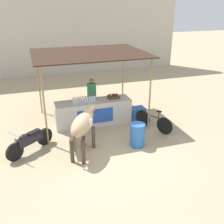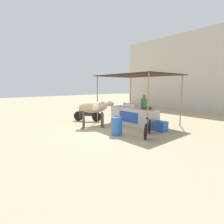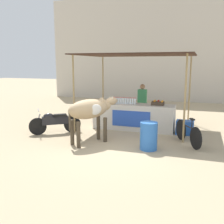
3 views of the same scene
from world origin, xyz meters
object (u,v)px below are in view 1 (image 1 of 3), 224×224
at_px(stall_counter, 93,112).
at_px(motorcycle_parked, 30,141).
at_px(vendor_behind_counter, 92,97).
at_px(cooler_box, 137,113).
at_px(fruit_crate, 114,96).
at_px(cow, 83,125).
at_px(water_barrel, 137,135).
at_px(bicycle_leaning, 153,122).

bearing_deg(stall_counter, motorcycle_parked, -148.72).
bearing_deg(vendor_behind_counter, cooler_box, -26.23).
relative_size(fruit_crate, vendor_behind_counter, 0.27).
bearing_deg(cooler_box, stall_counter, 177.03).
distance_m(vendor_behind_counter, cow, 3.04).
relative_size(fruit_crate, motorcycle_parked, 0.30).
xyz_separation_m(water_barrel, bicycle_leaning, (1.04, 0.89, -0.05)).
height_order(cow, motorcycle_parked, cow).
distance_m(stall_counter, cow, 2.34).
bearing_deg(cow, fruit_crate, 51.76).
relative_size(fruit_crate, cow, 0.25).
relative_size(cooler_box, water_barrel, 0.74).
xyz_separation_m(cow, motorcycle_parked, (-1.65, 0.61, -0.61)).
height_order(fruit_crate, bicycle_leaning, fruit_crate).
height_order(cooler_box, bicycle_leaning, bicycle_leaning).
relative_size(stall_counter, water_barrel, 3.72).
distance_m(cooler_box, motorcycle_parked, 4.58).
distance_m(fruit_crate, cooler_box, 1.28).
relative_size(water_barrel, motorcycle_parked, 0.54).
bearing_deg(stall_counter, cow, -111.42).
distance_m(fruit_crate, vendor_behind_counter, 1.03).
relative_size(stall_counter, motorcycle_parked, 2.02).
distance_m(cow, bicycle_leaning, 3.06).
xyz_separation_m(fruit_crate, cooler_box, (0.99, -0.15, -0.79)).
height_order(fruit_crate, cow, cow).
bearing_deg(cooler_box, cow, -143.27).
bearing_deg(vendor_behind_counter, water_barrel, -73.84).
bearing_deg(fruit_crate, motorcycle_parked, -155.08).
distance_m(water_barrel, cow, 1.93).
xyz_separation_m(fruit_crate, water_barrel, (0.12, -2.22, -0.63)).
height_order(water_barrel, bicycle_leaning, bicycle_leaning).
bearing_deg(cooler_box, vendor_behind_counter, 153.77).
bearing_deg(fruit_crate, water_barrel, -87.02).
xyz_separation_m(cooler_box, bicycle_leaning, (0.16, -1.18, 0.11)).
height_order(water_barrel, motorcycle_parked, motorcycle_parked).
xyz_separation_m(water_barrel, cow, (-1.82, 0.05, 0.63)).
bearing_deg(cow, bicycle_leaning, 16.29).
relative_size(water_barrel, cow, 0.47).
height_order(stall_counter, bicycle_leaning, stall_counter).
relative_size(vendor_behind_counter, cow, 0.95).
relative_size(cow, bicycle_leaning, 1.18).
distance_m(fruit_crate, motorcycle_parked, 3.75).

